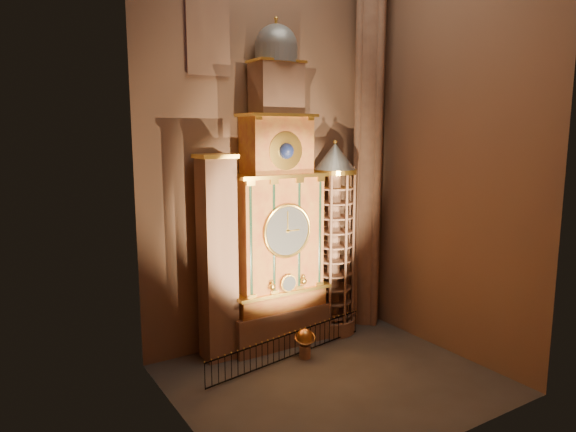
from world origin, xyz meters
TOP-DOWN VIEW (x-y plane):
  - floor at (0.00, 0.00)m, footprint 14.00×14.00m
  - wall_back at (0.00, 6.00)m, footprint 22.00×0.00m
  - wall_left at (-7.00, 0.00)m, footprint 0.00×22.00m
  - wall_right at (7.00, 0.00)m, footprint 0.00×22.00m
  - astronomical_clock at (0.00, 4.96)m, footprint 5.60×2.41m
  - portrait_tower at (-3.40, 4.98)m, footprint 1.80×1.60m
  - stair_turret at (3.50, 4.70)m, footprint 2.50×2.50m
  - gothic_pier at (6.10, 5.00)m, footprint 2.04×2.04m
  - stained_glass_window at (-3.20, 5.92)m, footprint 2.20×0.14m
  - celestial_globe at (0.19, 2.58)m, footprint 1.35×1.32m
  - iron_railing at (-0.51, 2.91)m, footprint 9.81×1.68m

SIDE VIEW (x-z plane):
  - floor at x=0.00m, z-range 0.00..0.00m
  - iron_railing at x=-0.51m, z-range 0.05..1.32m
  - celestial_globe at x=0.19m, z-range 0.15..1.67m
  - portrait_tower at x=-3.40m, z-range 0.05..10.25m
  - stair_turret at x=3.50m, z-range -0.13..10.67m
  - astronomical_clock at x=0.00m, z-range -1.67..15.03m
  - wall_back at x=0.00m, z-range 0.00..22.00m
  - wall_left at x=-7.00m, z-range 0.00..22.00m
  - wall_right at x=7.00m, z-range 0.00..22.00m
  - gothic_pier at x=6.10m, z-range 0.00..22.00m
  - stained_glass_window at x=-3.20m, z-range 13.90..19.10m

